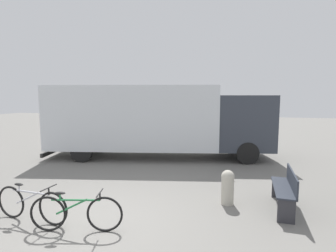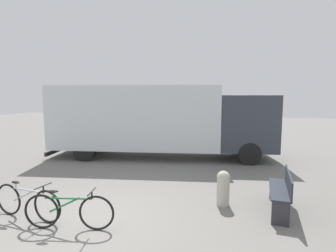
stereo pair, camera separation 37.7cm
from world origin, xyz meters
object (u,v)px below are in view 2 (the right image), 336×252
park_bench (282,190)px  bicycle_middle (69,211)px  delivery_truck (158,118)px  bicycle_near (27,202)px  bollard_near_bench (223,187)px

park_bench → bicycle_middle: (-4.09, -2.00, -0.14)m
delivery_truck → park_bench: (4.36, -4.37, -1.15)m
bicycle_middle → bicycle_near: bearing=160.1°
delivery_truck → bicycle_near: delivery_truck is taller
bicycle_middle → bollard_near_bench: (2.79, 2.00, 0.08)m
bicycle_middle → bollard_near_bench: bearing=23.1°
bicycle_near → bicycle_middle: 1.14m
delivery_truck → park_bench: bearing=-55.6°
delivery_truck → bollard_near_bench: (3.06, -4.36, -1.20)m
park_bench → bicycle_near: bearing=113.4°
bicycle_near → bollard_near_bench: bearing=29.7°
park_bench → bollard_near_bench: size_ratio=1.86×
bicycle_near → bicycle_middle: same height
park_bench → bicycle_near: park_bench is taller
bicycle_middle → park_bench: bearing=13.5°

